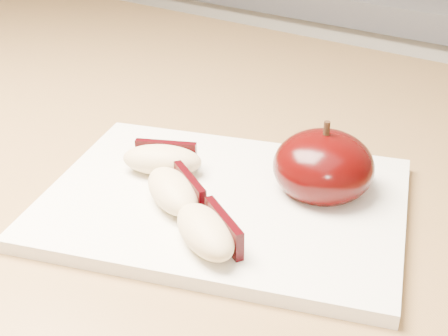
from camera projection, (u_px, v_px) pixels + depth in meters
The scene contains 5 objects.
cutting_board at pixel (224, 202), 0.49m from camera, with size 0.28×0.20×0.01m, color white.
apple_half at pixel (323, 166), 0.49m from camera, with size 0.10×0.10×0.07m.
apple_wedge_a at pixel (163, 159), 0.51m from camera, with size 0.07×0.06×0.02m.
apple_wedge_b at pixel (175, 191), 0.47m from camera, with size 0.07×0.06×0.02m.
apple_wedge_c at pixel (207, 231), 0.42m from camera, with size 0.07×0.06×0.02m.
Camera 1 is at (0.18, 0.05, 1.17)m, focal length 50.00 mm.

